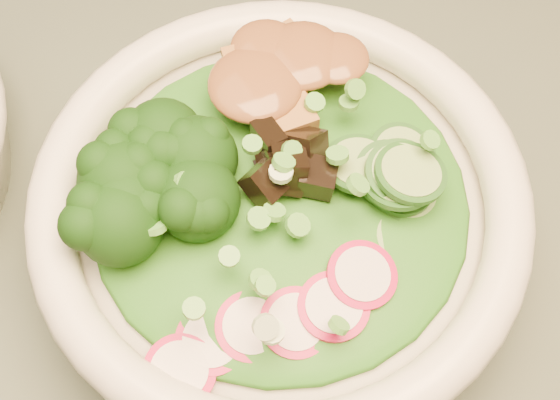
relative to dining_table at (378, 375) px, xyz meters
name	(u,v)px	position (x,y,z in m)	size (l,w,h in m)	color
dining_table	(378,375)	(0.00, 0.00, 0.00)	(1.20, 0.80, 0.75)	black
salad_bowl	(280,216)	(-0.04, 0.08, 0.16)	(0.29, 0.29, 0.08)	white
lettuce_bed	(280,199)	(-0.04, 0.08, 0.18)	(0.22, 0.22, 0.03)	#185D13
broccoli_florets	(159,192)	(-0.10, 0.11, 0.20)	(0.09, 0.08, 0.05)	black
radish_slices	(291,314)	(-0.07, 0.01, 0.18)	(0.12, 0.04, 0.02)	#B80E3F
cucumber_slices	(405,186)	(0.02, 0.05, 0.19)	(0.08, 0.08, 0.04)	#8BC16B
mushroom_heap	(279,166)	(-0.04, 0.09, 0.19)	(0.08, 0.08, 0.04)	black
tofu_cubes	(278,89)	(-0.01, 0.14, 0.19)	(0.10, 0.06, 0.04)	olive
peanut_sauce	(278,75)	(-0.01, 0.14, 0.21)	(0.08, 0.06, 0.02)	brown
scallion_garnish	(280,177)	(-0.04, 0.08, 0.20)	(0.21, 0.21, 0.03)	#57AC3C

